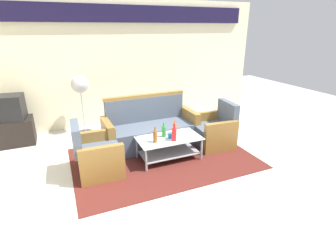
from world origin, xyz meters
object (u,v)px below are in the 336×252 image
at_px(bottle_orange, 175,129).
at_px(pedestal_fan, 80,88).
at_px(bottle_red, 174,134).
at_px(tv_stand, 12,132).
at_px(cup, 170,136).
at_px(bottle_green, 164,131).
at_px(coffee_table, 169,145).
at_px(armchair_left, 97,156).
at_px(couch, 150,130).
at_px(bottle_brown, 155,136).
at_px(television, 6,108).
at_px(armchair_right, 214,131).

xyz_separation_m(bottle_orange, pedestal_fan, (-1.36, 1.76, 0.50)).
distance_m(bottle_red, tv_stand, 3.28).
xyz_separation_m(bottle_red, cup, (-0.02, 0.11, -0.07)).
height_order(bottle_green, tv_stand, bottle_green).
height_order(coffee_table, cup, cup).
relative_size(armchair_left, bottle_orange, 3.11).
xyz_separation_m(bottle_orange, cup, (-0.14, -0.12, -0.05)).
height_order(coffee_table, bottle_red, bottle_red).
bearing_deg(tv_stand, bottle_orange, -31.88).
bearing_deg(tv_stand, couch, -23.60).
height_order(cup, pedestal_fan, pedestal_fan).
distance_m(bottle_brown, bottle_orange, 0.46).
distance_m(coffee_table, television, 3.20).
xyz_separation_m(couch, bottle_orange, (0.24, -0.61, 0.20)).
distance_m(couch, cup, 0.76).
relative_size(cup, pedestal_fan, 0.08).
height_order(armchair_right, cup, armchair_right).
height_order(armchair_right, tv_stand, armchair_right).
bearing_deg(armchair_left, cup, 88.48).
relative_size(bottle_green, cup, 2.65).
height_order(bottle_red, bottle_orange, bottle_red).
distance_m(couch, tv_stand, 2.74).
bearing_deg(cup, armchair_left, 176.60).
height_order(bottle_green, bottle_red, bottle_red).
bearing_deg(bottle_red, television, 143.58).
relative_size(bottle_red, bottle_orange, 1.14).
xyz_separation_m(couch, television, (-2.51, 1.10, 0.44)).
distance_m(bottle_red, cup, 0.13).
distance_m(tv_stand, pedestal_fan, 1.58).
distance_m(bottle_green, tv_stand, 3.08).
distance_m(couch, coffee_table, 0.70).
height_order(bottle_brown, pedestal_fan, pedestal_fan).
relative_size(coffee_table, tv_stand, 1.38).
bearing_deg(television, armchair_right, 163.17).
relative_size(armchair_right, coffee_table, 0.77).
height_order(couch, cup, couch).
bearing_deg(bottle_green, television, 145.94).
xyz_separation_m(bottle_red, tv_stand, (-2.63, 1.94, -0.27)).
relative_size(couch, tv_stand, 2.26).
bearing_deg(pedestal_fan, bottle_green, -56.79).
distance_m(bottle_brown, cup, 0.30).
bearing_deg(bottle_red, armchair_right, 18.19).
distance_m(armchair_left, armchair_right, 2.28).
height_order(armchair_left, bottle_orange, armchair_left).
distance_m(armchair_left, bottle_red, 1.29).
bearing_deg(tv_stand, cup, -35.05).
xyz_separation_m(bottle_red, bottle_orange, (0.12, 0.23, -0.01)).
relative_size(couch, bottle_green, 6.85).
bearing_deg(couch, cup, 97.02).
relative_size(couch, cup, 18.11).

